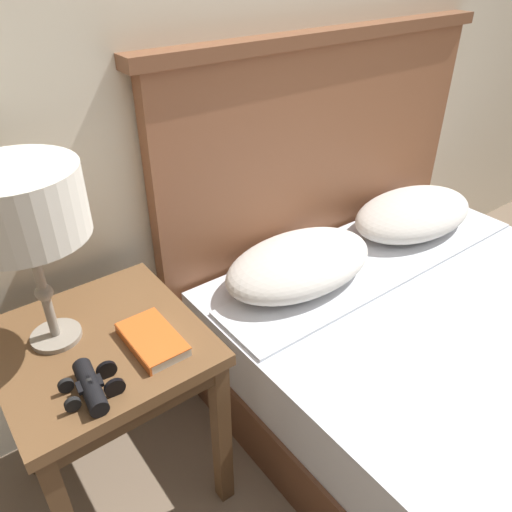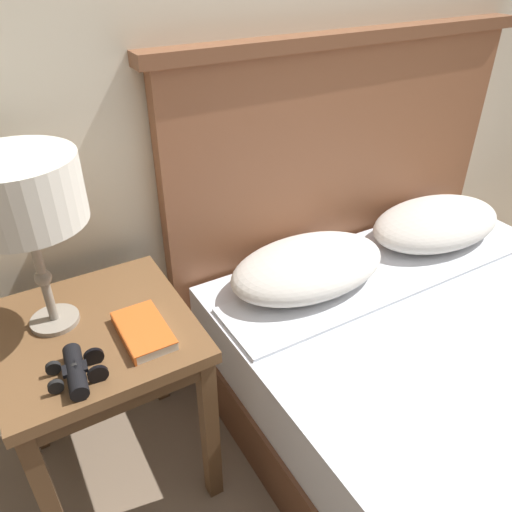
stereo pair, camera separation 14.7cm
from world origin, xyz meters
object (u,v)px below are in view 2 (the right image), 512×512
Objects in this scene: table_lamp at (20,195)px; book_on_nightstand at (143,331)px; bed at (489,391)px; nightstand at (98,351)px; binoculars_pair at (76,371)px.

book_on_nightstand is (0.19, -0.17, -0.37)m from table_lamp.
bed is 4.02× the size of table_lamp.
bed reaches higher than table_lamp.
nightstand is 1.23m from bed.
nightstand is 0.32× the size of bed.
binoculars_pair is at bearing -160.59° from book_on_nightstand.
table_lamp is 2.36× the size of book_on_nightstand.
table_lamp is (-1.16, 0.60, 0.73)m from bed.
table_lamp reaches higher than nightstand.
nightstand is at bearing 153.83° from bed.
bed reaches higher than binoculars_pair.
table_lamp is at bearing 90.88° from binoculars_pair.
bed reaches higher than book_on_nightstand.
book_on_nightstand is (-0.97, 0.43, 0.36)m from bed.
table_lamp is at bearing 138.73° from nightstand.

